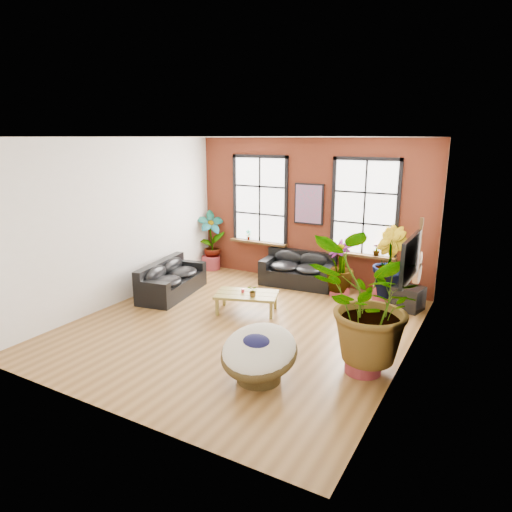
{
  "coord_description": "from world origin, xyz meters",
  "views": [
    {
      "loc": [
        4.21,
        -6.91,
        3.49
      ],
      "look_at": [
        0.0,
        0.6,
        1.25
      ],
      "focal_mm": 32.0,
      "sensor_mm": 36.0,
      "label": 1
    }
  ],
  "objects": [
    {
      "name": "poster",
      "position": [
        0.0,
        3.18,
        1.95
      ],
      "size": [
        0.74,
        0.06,
        0.98
      ],
      "color": "black",
      "rests_on": "room"
    },
    {
      "name": "pot_right_wall",
      "position": [
        2.54,
        -0.58,
        0.2
      ],
      "size": [
        0.56,
        0.56,
        0.41
      ],
      "rotation": [
        0.0,
        0.0,
        -0.01
      ],
      "color": "maroon",
      "rests_on": "ground"
    },
    {
      "name": "floor_plant_mid",
      "position": [
        1.05,
        2.56,
        0.72
      ],
      "size": [
        0.91,
        0.91,
        1.16
      ],
      "primitive_type": "imported",
      "rotation": [
        0.0,
        0.0,
        5.64
      ],
      "color": "#2A4512",
      "rests_on": "ground"
    },
    {
      "name": "papasan_chair",
      "position": [
        1.27,
        -1.57,
        0.44
      ],
      "size": [
        1.18,
        1.2,
        0.86
      ],
      "rotation": [
        0.0,
        0.0,
        0.04
      ],
      "color": "#423317",
      "rests_on": "ground"
    },
    {
      "name": "table_plant",
      "position": [
        -0.06,
        0.59,
        0.53
      ],
      "size": [
        0.28,
        0.26,
        0.25
      ],
      "primitive_type": "imported",
      "rotation": [
        0.0,
        0.0,
        -0.36
      ],
      "color": "#2A4512",
      "rests_on": "coffee_table"
    },
    {
      "name": "pot_back_right",
      "position": [
        2.02,
        2.74,
        0.17
      ],
      "size": [
        0.59,
        0.59,
        0.35
      ],
      "rotation": [
        0.0,
        0.0,
        0.28
      ],
      "color": "maroon",
      "rests_on": "ground"
    },
    {
      "name": "sill_plant_right",
      "position": [
        1.7,
        3.13,
        1.04
      ],
      "size": [
        0.19,
        0.19,
        0.27
      ],
      "primitive_type": "imported",
      "rotation": [
        0.0,
        0.0,
        3.49
      ],
      "color": "#2A4512",
      "rests_on": "room"
    },
    {
      "name": "room",
      "position": [
        0.0,
        0.15,
        1.75
      ],
      "size": [
        6.04,
        6.54,
        3.54
      ],
      "color": "brown",
      "rests_on": "ground"
    },
    {
      "name": "sill_plant_left",
      "position": [
        -1.65,
        3.13,
        1.04
      ],
      "size": [
        0.17,
        0.17,
        0.27
      ],
      "primitive_type": "imported",
      "rotation": [
        0.0,
        0.0,
        0.79
      ],
      "color": "#2A4512",
      "rests_on": "room"
    },
    {
      "name": "pot_mid",
      "position": [
        1.07,
        2.57,
        0.16
      ],
      "size": [
        0.49,
        0.49,
        0.33
      ],
      "rotation": [
        0.0,
        0.0,
        0.1
      ],
      "color": "maroon",
      "rests_on": "ground"
    },
    {
      "name": "floor_plant_back_right",
      "position": [
        2.06,
        2.75,
        0.91
      ],
      "size": [
        1.0,
        1.06,
        1.51
      ],
      "primitive_type": "imported",
      "rotation": [
        0.0,
        0.0,
        2.09
      ],
      "color": "#2A4512",
      "rests_on": "ground"
    },
    {
      "name": "floor_plant_right_wall",
      "position": [
        2.54,
        -0.56,
        1.1
      ],
      "size": [
        2.23,
        2.18,
        1.88
      ],
      "primitive_type": "imported",
      "rotation": [
        0.0,
        0.0,
        3.77
      ],
      "color": "#2A4512",
      "rests_on": "ground"
    },
    {
      "name": "sofa_back",
      "position": [
        -0.09,
        2.89,
        0.36
      ],
      "size": [
        1.82,
        1.01,
        0.81
      ],
      "rotation": [
        0.0,
        0.0,
        0.09
      ],
      "color": "black",
      "rests_on": "ground"
    },
    {
      "name": "tv_wall_unit",
      "position": [
        2.93,
        0.6,
        1.54
      ],
      "size": [
        0.13,
        1.86,
        1.2
      ],
      "color": "black",
      "rests_on": "room"
    },
    {
      "name": "media_box",
      "position": [
        2.58,
        2.47,
        0.25
      ],
      "size": [
        0.7,
        0.62,
        0.5
      ],
      "rotation": [
        0.0,
        0.0,
        -0.23
      ],
      "color": "black",
      "rests_on": "ground"
    },
    {
      "name": "coffee_table",
      "position": [
        -0.28,
        0.7,
        0.35
      ],
      "size": [
        1.41,
        1.08,
        0.48
      ],
      "rotation": [
        0.0,
        0.0,
        0.33
      ],
      "color": "olive",
      "rests_on": "ground"
    },
    {
      "name": "pot_back_left",
      "position": [
        -2.74,
        2.96,
        0.18
      ],
      "size": [
        0.59,
        0.59,
        0.36
      ],
      "rotation": [
        0.0,
        0.0,
        0.22
      ],
      "color": "maroon",
      "rests_on": "ground"
    },
    {
      "name": "floor_plant_back_left",
      "position": [
        -2.72,
        2.97,
        0.88
      ],
      "size": [
        0.91,
        0.9,
        1.45
      ],
      "primitive_type": "imported",
      "rotation": [
        0.0,
        0.0,
        0.78
      ],
      "color": "#2A4512",
      "rests_on": "ground"
    },
    {
      "name": "sofa_left",
      "position": [
        -2.35,
        0.79,
        0.34
      ],
      "size": [
        1.13,
        2.03,
        0.76
      ],
      "rotation": [
        0.0,
        0.0,
        1.75
      ],
      "color": "black",
      "rests_on": "ground"
    }
  ]
}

